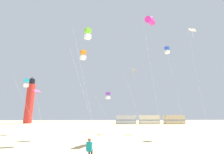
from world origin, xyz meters
The scene contains 14 objects.
kite_flyer_standing centered at (-0.48, 4.23, 0.61)m, with size 0.41×0.55×1.16m.
kite_box_cyan centered at (-10.11, 16.68, 6.98)m, with size 3.09×3.09×7.56m.
kite_diamond_rainbow centered at (-9.07, 18.15, 5.89)m, with size 2.11×2.11×6.31m.
kite_diamond_white centered at (12.45, 12.48, 13.09)m, with size 1.31×1.31×14.04m.
kite_box_lime centered at (-1.31, 9.82, 11.21)m, with size 2.76×1.86×11.81m.
kite_box_violet centered at (1.60, 21.87, 5.95)m, with size 3.26×2.74×6.53m.
kite_diamond_gold centered at (5.41, 18.15, 9.34)m, with size 2.77×2.53×9.96m.
kite_tube_magenta centered at (5.86, 10.09, 13.36)m, with size 1.96×2.48×14.07m.
kite_box_blue centered at (11.39, 18.41, 13.31)m, with size 2.28×1.85×13.92m.
kite_box_orange centered at (-2.04, 12.92, 9.92)m, with size 3.30×2.40×10.51m.
lighthouse_distant centered at (-24.96, 55.29, 7.84)m, with size 2.80×2.80×16.80m.
rv_van_silver centered at (8.83, 47.33, 1.39)m, with size 6.56×2.71×2.80m.
rv_van_cream centered at (16.40, 46.86, 1.39)m, with size 6.50×2.51×2.80m.
rv_van_tan centered at (24.27, 45.96, 1.39)m, with size 6.52×2.57×2.80m.
Camera 1 is at (0.03, -6.56, 2.47)m, focal length 26.21 mm.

